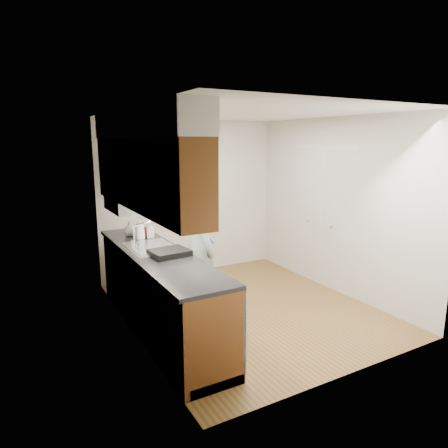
# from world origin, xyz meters

# --- Properties ---
(floor) EXTENTS (3.50, 3.50, 0.00)m
(floor) POSITION_xyz_m (0.00, 0.00, 0.00)
(floor) COLOR olive
(floor) RESTS_ON ground
(ceiling) EXTENTS (3.50, 3.50, 0.00)m
(ceiling) POSITION_xyz_m (0.00, 0.00, 2.50)
(ceiling) COLOR white
(ceiling) RESTS_ON wall_left
(wall_left) EXTENTS (0.02, 3.50, 2.50)m
(wall_left) POSITION_xyz_m (-1.50, 0.00, 1.25)
(wall_left) COLOR silver
(wall_left) RESTS_ON floor
(wall_right) EXTENTS (0.02, 3.50, 2.50)m
(wall_right) POSITION_xyz_m (1.50, 0.00, 1.25)
(wall_right) COLOR silver
(wall_right) RESTS_ON floor
(wall_back) EXTENTS (3.00, 0.02, 2.50)m
(wall_back) POSITION_xyz_m (0.00, 1.75, 1.25)
(wall_back) COLOR silver
(wall_back) RESTS_ON floor
(counter) EXTENTS (0.64, 2.80, 1.30)m
(counter) POSITION_xyz_m (-1.20, -0.00, 0.49)
(counter) COLOR brown
(counter) RESTS_ON floor
(upper_cabinets) EXTENTS (0.47, 2.80, 1.21)m
(upper_cabinets) POSITION_xyz_m (-1.33, 0.05, 1.95)
(upper_cabinets) COLOR brown
(upper_cabinets) RESTS_ON wall_left
(closet_door) EXTENTS (0.02, 1.22, 2.05)m
(closet_door) POSITION_xyz_m (1.49, 0.30, 1.02)
(closet_door) COLOR white
(closet_door) RESTS_ON wall_right
(floor_mat) EXTENTS (0.81, 0.99, 0.02)m
(floor_mat) POSITION_xyz_m (-0.65, 0.10, 0.01)
(floor_mat) COLOR slate
(floor_mat) RESTS_ON floor
(person) EXTENTS (0.46, 0.68, 1.91)m
(person) POSITION_xyz_m (-0.65, 0.10, 0.97)
(person) COLOR #99B7BA
(person) RESTS_ON floor_mat
(soap_bottle_a) EXTENTS (0.14, 0.14, 0.30)m
(soap_bottle_a) POSITION_xyz_m (-1.21, 0.62, 1.09)
(soap_bottle_a) COLOR white
(soap_bottle_a) RESTS_ON counter
(soap_bottle_b) EXTENTS (0.12, 0.12, 0.20)m
(soap_bottle_b) POSITION_xyz_m (-1.05, 0.69, 1.04)
(soap_bottle_b) COLOR white
(soap_bottle_b) RESTS_ON counter
(soap_bottle_c) EXTENTS (0.21, 0.21, 0.19)m
(soap_bottle_c) POSITION_xyz_m (-1.25, 0.92, 1.04)
(soap_bottle_c) COLOR white
(soap_bottle_c) RESTS_ON counter
(soda_can) EXTENTS (0.08, 0.08, 0.13)m
(soda_can) POSITION_xyz_m (-1.10, 0.76, 1.01)
(soda_can) COLOR red
(soda_can) RESTS_ON counter
(steel_can) EXTENTS (0.09, 0.09, 0.13)m
(steel_can) POSITION_xyz_m (-1.17, 0.78, 1.01)
(steel_can) COLOR #A5A5AA
(steel_can) RESTS_ON counter
(dish_rack) EXTENTS (0.43, 0.37, 0.06)m
(dish_rack) POSITION_xyz_m (-1.14, -0.20, 0.97)
(dish_rack) COLOR black
(dish_rack) RESTS_ON counter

